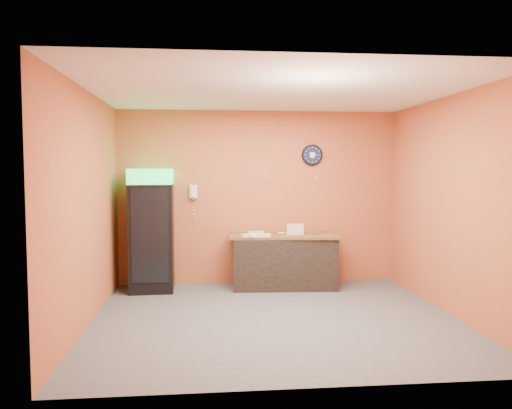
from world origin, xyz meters
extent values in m
plane|color=#47474C|center=(0.00, 0.00, 0.00)|extent=(4.50, 4.50, 0.00)
cube|color=#B44D32|center=(0.00, 2.00, 1.40)|extent=(4.50, 0.02, 2.80)
cube|color=#B44D32|center=(-2.25, 0.00, 1.40)|extent=(0.02, 4.00, 2.80)
cube|color=#B44D32|center=(2.25, 0.00, 1.40)|extent=(0.02, 4.00, 2.80)
cube|color=white|center=(0.00, 0.00, 2.80)|extent=(4.50, 4.00, 0.02)
cube|color=black|center=(-1.68, 1.65, 0.82)|extent=(0.67, 0.67, 1.63)
cube|color=#1CF257|center=(-1.68, 1.65, 1.75)|extent=(0.67, 0.67, 0.23)
cube|color=black|center=(-1.69, 1.32, 0.89)|extent=(0.54, 0.03, 1.40)
cube|color=black|center=(0.37, 1.65, 0.40)|extent=(1.64, 0.80, 0.80)
cylinder|color=black|center=(0.87, 1.98, 2.09)|extent=(0.34, 0.05, 0.34)
cylinder|color=#0F1433|center=(0.87, 1.95, 2.09)|extent=(0.29, 0.01, 0.29)
cube|color=white|center=(0.87, 1.94, 2.09)|extent=(0.08, 0.00, 0.08)
cube|color=white|center=(-1.05, 1.96, 1.50)|extent=(0.12, 0.07, 0.21)
cube|color=white|center=(-1.05, 1.91, 1.50)|extent=(0.05, 0.04, 0.17)
cube|color=brown|center=(0.37, 1.65, 0.82)|extent=(1.77, 0.88, 0.04)
cube|color=beige|center=(0.53, 1.61, 0.87)|extent=(0.26, 0.10, 0.06)
cube|color=beige|center=(0.53, 1.61, 0.92)|extent=(0.26, 0.10, 0.06)
cube|color=beige|center=(0.53, 1.61, 0.98)|extent=(0.26, 0.10, 0.06)
cube|color=silver|center=(-0.19, 1.46, 0.86)|extent=(0.29, 0.19, 0.04)
cube|color=silver|center=(-0.04, 1.39, 0.86)|extent=(0.33, 0.17, 0.04)
cube|color=silver|center=(-0.07, 1.78, 0.86)|extent=(0.27, 0.16, 0.04)
cylinder|color=silver|center=(0.45, 1.74, 0.87)|extent=(0.06, 0.06, 0.06)
camera|label=1|loc=(-0.84, -6.05, 1.85)|focal=35.00mm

